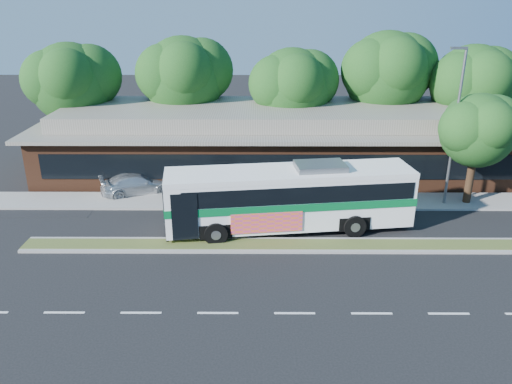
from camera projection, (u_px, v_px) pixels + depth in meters
ground at (288, 252)px, 24.08m from camera, size 120.00×120.00×0.00m
median_strip at (287, 245)px, 24.61m from camera, size 26.00×1.10×0.15m
sidewalk at (282, 201)px, 30.02m from camera, size 44.00×2.60×0.12m
parking_lot at (12, 181)px, 33.47m from camera, size 14.00×12.00×0.01m
plaza_building at (278, 139)px, 35.41m from camera, size 33.20×11.20×4.45m
lamp_post at (455, 124)px, 27.85m from camera, size 0.93×0.18×9.07m
tree_bg_a at (77, 81)px, 36.12m from camera, size 6.47×5.80×8.63m
tree_bg_b at (189, 75)px, 36.93m from camera, size 6.69×6.00×9.00m
tree_bg_c at (297, 85)px, 36.15m from camera, size 6.24×5.60×8.26m
tree_bg_d at (392, 71)px, 36.76m from camera, size 6.91×6.20×9.37m
tree_bg_e at (477, 83)px, 36.04m from camera, size 6.47×5.80×8.50m
transit_bus at (290, 194)px, 25.84m from camera, size 13.00×4.41×3.58m
sedan at (137, 184)px, 31.15m from camera, size 4.81×3.41×1.29m
sidewalk_tree at (483, 129)px, 28.25m from camera, size 4.69×4.20×6.57m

